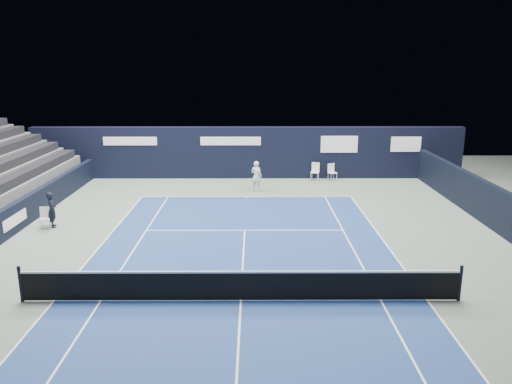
# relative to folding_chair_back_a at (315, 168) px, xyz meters

# --- Properties ---
(ground) EXTENTS (48.00, 48.00, 0.00)m
(ground) POSITION_rel_folding_chair_back_a_xyz_m (-4.07, -13.81, -0.71)
(ground) COLOR #58695E
(ground) RESTS_ON ground
(court_surface) EXTENTS (10.97, 23.77, 0.01)m
(court_surface) POSITION_rel_folding_chair_back_a_xyz_m (-4.07, -15.81, -0.70)
(court_surface) COLOR navy
(court_surface) RESTS_ON ground
(enclosure_wall_right) EXTENTS (0.30, 22.00, 1.80)m
(enclosure_wall_right) POSITION_rel_folding_chair_back_a_xyz_m (6.43, -9.81, 0.19)
(enclosure_wall_right) COLOR black
(enclosure_wall_right) RESTS_ON ground
(folding_chair_back_a) EXTENTS (0.59, 0.61, 1.06)m
(folding_chair_back_a) POSITION_rel_folding_chair_back_a_xyz_m (0.00, 0.00, 0.00)
(folding_chair_back_a) COLOR white
(folding_chair_back_a) RESTS_ON ground
(folding_chair_back_b) EXTENTS (0.57, 0.56, 1.00)m
(folding_chair_back_b) POSITION_rel_folding_chair_back_a_xyz_m (0.98, -0.06, -0.14)
(folding_chair_back_b) COLOR white
(folding_chair_back_b) RESTS_ON ground
(line_judge_chair) EXTENTS (0.47, 0.46, 0.92)m
(line_judge_chair) POSITION_rel_folding_chair_back_a_xyz_m (-12.51, -9.04, -0.19)
(line_judge_chair) COLOR silver
(line_judge_chair) RESTS_ON ground
(line_judge) EXTENTS (0.56, 0.66, 1.54)m
(line_judge) POSITION_rel_folding_chair_back_a_xyz_m (-12.23, -8.91, 0.06)
(line_judge) COLOR black
(line_judge) RESTS_ON ground
(court_markings) EXTENTS (11.03, 23.83, 0.00)m
(court_markings) POSITION_rel_folding_chair_back_a_xyz_m (-4.07, -15.81, -0.70)
(court_markings) COLOR white
(court_markings) RESTS_ON court_surface
(tennis_net) EXTENTS (12.90, 0.10, 1.10)m
(tennis_net) POSITION_rel_folding_chair_back_a_xyz_m (-4.07, -15.81, -0.20)
(tennis_net) COLOR black
(tennis_net) RESTS_ON ground
(back_sponsor_wall) EXTENTS (26.00, 0.63, 3.10)m
(back_sponsor_wall) POSITION_rel_folding_chair_back_a_xyz_m (-4.06, 0.69, 0.85)
(back_sponsor_wall) COLOR black
(back_sponsor_wall) RESTS_ON ground
(side_barrier_left) EXTENTS (0.33, 22.00, 1.20)m
(side_barrier_left) POSITION_rel_folding_chair_back_a_xyz_m (-13.57, -9.83, -0.11)
(side_barrier_left) COLOR black
(side_barrier_left) RESTS_ON ground
(tennis_player) EXTENTS (0.71, 0.91, 1.66)m
(tennis_player) POSITION_rel_folding_chair_back_a_xyz_m (-3.55, -2.67, 0.12)
(tennis_player) COLOR white
(tennis_player) RESTS_ON ground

